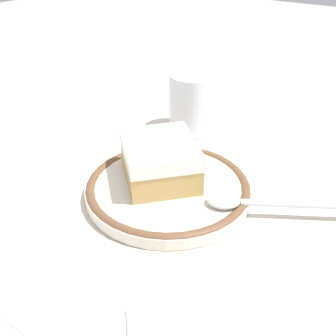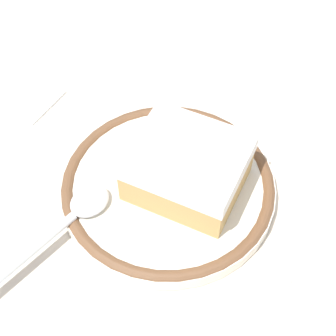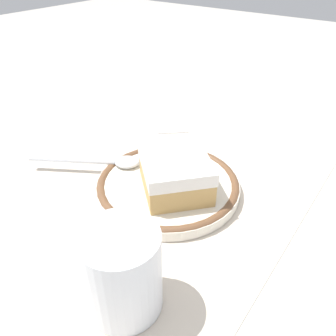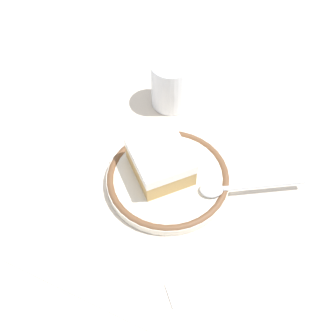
{
  "view_description": "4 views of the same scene",
  "coord_description": "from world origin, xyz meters",
  "px_view_note": "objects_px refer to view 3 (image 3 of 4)",
  "views": [
    {
      "loc": [
        0.3,
        0.17,
        0.25
      ],
      "look_at": [
        0.02,
        -0.02,
        0.03
      ],
      "focal_mm": 42.29,
      "sensor_mm": 36.0,
      "label": 1
    },
    {
      "loc": [
        -0.2,
        0.04,
        0.34
      ],
      "look_at": [
        0.02,
        -0.02,
        0.03
      ],
      "focal_mm": 54.1,
      "sensor_mm": 36.0,
      "label": 2
    },
    {
      "loc": [
        -0.24,
        -0.22,
        0.26
      ],
      "look_at": [
        0.02,
        -0.02,
        0.03
      ],
      "focal_mm": 35.98,
      "sensor_mm": 36.0,
      "label": 3
    },
    {
      "loc": [
        0.34,
        0.12,
        0.5
      ],
      "look_at": [
        0.02,
        -0.02,
        0.03
      ],
      "focal_mm": 46.01,
      "sensor_mm": 36.0,
      "label": 4
    }
  ],
  "objects_px": {
    "spoon": "(106,161)",
    "napkin": "(22,202)",
    "plate": "(168,185)",
    "cake_slice": "(175,173)",
    "sugar_packet": "(172,127)",
    "cup": "(123,276)"
  },
  "relations": [
    {
      "from": "spoon",
      "to": "napkin",
      "type": "bearing_deg",
      "value": 161.12
    },
    {
      "from": "plate",
      "to": "napkin",
      "type": "relative_size",
      "value": 1.83
    },
    {
      "from": "plate",
      "to": "napkin",
      "type": "height_order",
      "value": "plate"
    },
    {
      "from": "cake_slice",
      "to": "plate",
      "type": "bearing_deg",
      "value": 69.96
    },
    {
      "from": "cake_slice",
      "to": "napkin",
      "type": "height_order",
      "value": "cake_slice"
    },
    {
      "from": "spoon",
      "to": "sugar_packet",
      "type": "relative_size",
      "value": 2.67
    },
    {
      "from": "napkin",
      "to": "plate",
      "type": "bearing_deg",
      "value": -45.57
    },
    {
      "from": "spoon",
      "to": "napkin",
      "type": "relative_size",
      "value": 1.42
    },
    {
      "from": "plate",
      "to": "cup",
      "type": "bearing_deg",
      "value": -156.66
    },
    {
      "from": "plate",
      "to": "sugar_packet",
      "type": "xyz_separation_m",
      "value": [
        0.13,
        0.09,
        -0.0
      ]
    },
    {
      "from": "plate",
      "to": "cup",
      "type": "height_order",
      "value": "cup"
    },
    {
      "from": "cup",
      "to": "napkin",
      "type": "xyz_separation_m",
      "value": [
        0.02,
        0.18,
        -0.03
      ]
    },
    {
      "from": "plate",
      "to": "spoon",
      "type": "relative_size",
      "value": 1.29
    },
    {
      "from": "cake_slice",
      "to": "cup",
      "type": "relative_size",
      "value": 1.43
    },
    {
      "from": "plate",
      "to": "cake_slice",
      "type": "distance_m",
      "value": 0.03
    },
    {
      "from": "cup",
      "to": "sugar_packet",
      "type": "relative_size",
      "value": 1.56
    },
    {
      "from": "napkin",
      "to": "sugar_packet",
      "type": "bearing_deg",
      "value": -7.49
    },
    {
      "from": "spoon",
      "to": "cup",
      "type": "relative_size",
      "value": 1.71
    },
    {
      "from": "napkin",
      "to": "spoon",
      "type": "bearing_deg",
      "value": -18.88
    },
    {
      "from": "cake_slice",
      "to": "spoon",
      "type": "xyz_separation_m",
      "value": [
        -0.01,
        0.1,
        -0.02
      ]
    },
    {
      "from": "spoon",
      "to": "sugar_packet",
      "type": "xyz_separation_m",
      "value": [
        0.15,
        0.0,
        -0.01
      ]
    },
    {
      "from": "cup",
      "to": "plate",
      "type": "bearing_deg",
      "value": 23.34
    }
  ]
}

